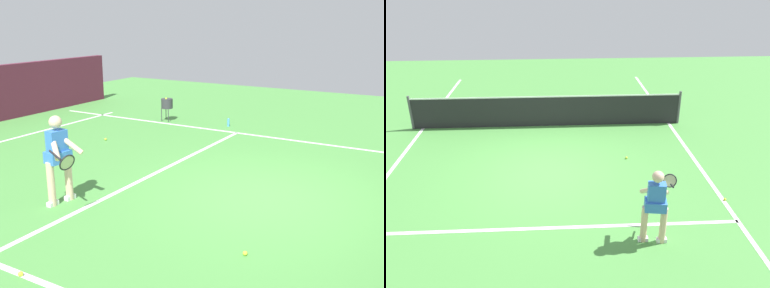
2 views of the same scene
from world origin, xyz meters
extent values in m
plane|color=#4C9342|center=(0.00, 0.00, 0.00)|extent=(25.65, 25.65, 0.00)
cube|color=white|center=(0.00, -2.44, 0.00)|extent=(8.10, 0.10, 0.01)
cube|color=white|center=(-4.05, 0.00, 0.00)|extent=(0.10, 17.73, 0.01)
cube|color=white|center=(4.05, 0.00, 0.00)|extent=(0.10, 17.73, 0.01)
cylinder|color=#4C4C51|center=(-4.35, 3.10, 0.55)|extent=(0.08, 0.08, 1.10)
cylinder|color=#4C4C51|center=(4.35, 3.10, 0.55)|extent=(0.08, 0.08, 1.10)
cube|color=#232326|center=(0.00, 3.10, 0.49)|extent=(8.62, 0.02, 0.98)
cube|color=white|center=(0.00, 3.10, 1.00)|extent=(8.62, 0.02, 0.04)
cylinder|color=beige|center=(1.92, -2.94, 0.39)|extent=(0.13, 0.13, 0.78)
cylinder|color=beige|center=(2.28, -2.99, 0.39)|extent=(0.13, 0.13, 0.78)
cube|color=white|center=(1.92, -2.94, 0.04)|extent=(0.20, 0.10, 0.08)
cube|color=white|center=(2.28, -2.99, 0.04)|extent=(0.20, 0.10, 0.08)
cube|color=#3875D6|center=(2.10, -2.97, 1.04)|extent=(0.35, 0.24, 0.52)
cube|color=#3875D6|center=(2.10, -2.97, 0.84)|extent=(0.44, 0.33, 0.20)
sphere|color=beige|center=(2.10, -2.97, 1.44)|extent=(0.22, 0.22, 0.22)
cylinder|color=beige|center=(1.97, -2.79, 1.06)|extent=(0.22, 0.48, 0.37)
cylinder|color=beige|center=(2.27, -2.84, 1.06)|extent=(0.34, 0.45, 0.37)
cylinder|color=black|center=(2.49, -2.60, 1.02)|extent=(0.08, 0.30, 0.14)
torus|color=black|center=(2.54, -2.30, 0.96)|extent=(0.30, 0.16, 0.28)
cylinder|color=beige|center=(2.54, -2.30, 0.96)|extent=(0.25, 0.12, 0.23)
sphere|color=#D1E533|center=(4.08, -1.64, 0.03)|extent=(0.07, 0.07, 0.07)
sphere|color=#D1E533|center=(2.19, 0.57, 0.03)|extent=(0.07, 0.07, 0.07)
camera|label=1|loc=(7.37, 2.75, 3.10)|focal=42.70mm
camera|label=2|loc=(0.29, -9.10, 4.99)|focal=37.19mm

